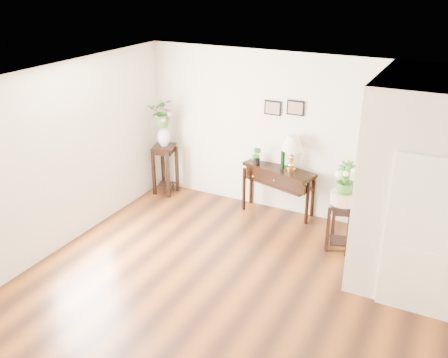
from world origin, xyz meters
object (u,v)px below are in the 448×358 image
Objects in this scene: console_table at (278,191)px; plant_stand_a at (165,169)px; table_lamp at (292,151)px; plant_stand_b at (341,226)px.

plant_stand_a reaches higher than console_table.
table_lamp is at bearing 16.06° from console_table.
console_table is 1.63× the size of plant_stand_b.
plant_stand_b is (1.09, -0.71, -0.81)m from table_lamp.
plant_stand_a is at bearing 171.46° from plant_stand_b.
table_lamp is at bearing 146.85° from plant_stand_b.
console_table is 0.81m from table_lamp.
plant_stand_b is at bearing -33.15° from table_lamp.
table_lamp is (0.22, 0.00, 0.78)m from console_table.
console_table is at bearing 180.00° from table_lamp.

